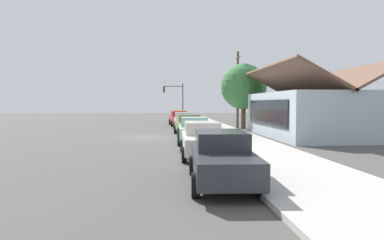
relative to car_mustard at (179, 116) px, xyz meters
The scene contains 14 objects.
ground_plane 17.96m from the car_mustard, ahead, with size 120.00×120.00×0.00m, color #4C4947.
sidewalk_curb 17.92m from the car_mustard, ahead, with size 60.00×4.20×0.16m, color #B2AFA8.
car_mustard is the anchor object (origin of this frame).
car_cherry 5.16m from the car_mustard, ahead, with size 4.91×2.22×1.59m.
car_silver 10.94m from the car_mustard, ahead, with size 4.59×2.07×1.59m.
car_olive 16.47m from the car_mustard, ahead, with size 4.82×2.23×1.59m.
car_seafoam 21.73m from the car_mustard, ahead, with size 4.51×2.20×1.59m.
car_ivory 27.18m from the car_mustard, ahead, with size 4.81×2.10×1.59m.
car_charcoal 32.53m from the car_mustard, ahead, with size 4.76×2.16×1.59m.
storefront_building 20.34m from the car_mustard, 26.56° to the left, with size 11.93×7.20×5.22m.
shade_tree 12.13m from the car_mustard, 29.67° to the left, with size 4.42×4.42×6.28m.
traffic_light_main 5.47m from the car_mustard, behind, with size 0.37×2.79×5.20m.
utility_pole_wooden 11.50m from the car_mustard, 28.61° to the left, with size 1.80×0.24×7.50m.
fire_hydrant_red 29.67m from the car_mustard, ahead, with size 0.22×0.22×0.71m.
Camera 1 is at (25.21, 1.02, 2.48)m, focal length 32.11 mm.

